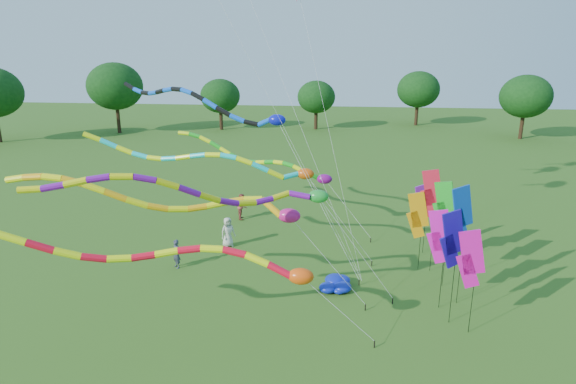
# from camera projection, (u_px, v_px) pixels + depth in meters

# --- Properties ---
(ground) EXTENTS (160.00, 160.00, 0.00)m
(ground) POSITION_uv_depth(u_px,v_px,m) (303.00, 329.00, 19.81)
(ground) COLOR #295C18
(ground) RESTS_ON ground
(tree_ring) EXTENTS (115.85, 119.25, 9.51)m
(tree_ring) POSITION_uv_depth(u_px,v_px,m) (372.00, 163.00, 24.28)
(tree_ring) COLOR #382314
(tree_ring) RESTS_ON ground
(tube_kite_red) EXTENTS (14.58, 2.49, 6.01)m
(tube_kite_red) POSITION_uv_depth(u_px,v_px,m) (177.00, 258.00, 17.47)
(tube_kite_red) COLOR black
(tube_kite_red) RESTS_ON ground
(tube_kite_orange) EXTENTS (14.07, 2.47, 7.00)m
(tube_kite_orange) POSITION_uv_depth(u_px,v_px,m) (191.00, 202.00, 19.51)
(tube_kite_orange) COLOR black
(tube_kite_orange) RESTS_ON ground
(tube_kite_purple) EXTENTS (12.82, 5.82, 7.67)m
(tube_kite_purple) POSITION_uv_depth(u_px,v_px,m) (220.00, 193.00, 17.62)
(tube_kite_purple) COLOR black
(tube_kite_purple) RESTS_ON ground
(tube_kite_blue) EXTENTS (13.53, 5.90, 9.75)m
(tube_kite_blue) POSITION_uv_depth(u_px,v_px,m) (211.00, 105.00, 24.73)
(tube_kite_blue) COLOR black
(tube_kite_blue) RESTS_ON ground
(tube_kite_cyan) EXTENTS (14.24, 1.57, 7.62)m
(tube_kite_cyan) POSITION_uv_depth(u_px,v_px,m) (223.00, 162.00, 23.77)
(tube_kite_cyan) COLOR black
(tube_kite_cyan) RESTS_ON ground
(tube_kite_green) EXTENTS (12.79, 4.70, 6.24)m
(tube_kite_green) POSITION_uv_depth(u_px,v_px,m) (268.00, 162.00, 30.41)
(tube_kite_green) COLOR black
(tube_kite_green) RESTS_ON ground
(banner_pole_green) EXTENTS (1.09, 0.56, 5.28)m
(banner_pole_green) POSITION_uv_depth(u_px,v_px,m) (444.00, 207.00, 22.35)
(banner_pole_green) COLOR black
(banner_pole_green) RESTS_ON ground
(banner_pole_red) EXTENTS (1.15, 0.36, 5.44)m
(banner_pole_red) POSITION_uv_depth(u_px,v_px,m) (432.00, 194.00, 23.88)
(banner_pole_red) COLOR black
(banner_pole_red) RESTS_ON ground
(banner_pole_blue_a) EXTENTS (1.12, 0.48, 5.04)m
(banner_pole_blue_a) POSITION_uv_depth(u_px,v_px,m) (452.00, 240.00, 19.14)
(banner_pole_blue_a) COLOR black
(banner_pole_blue_a) RESTS_ON ground
(banner_pole_orange) EXTENTS (1.16, 0.15, 4.24)m
(banner_pole_orange) POSITION_uv_depth(u_px,v_px,m) (417.00, 215.00, 24.32)
(banner_pole_orange) COLOR black
(banner_pole_orange) RESTS_ON ground
(banner_pole_blue_b) EXTENTS (1.11, 0.49, 5.59)m
(banner_pole_blue_b) POSITION_uv_depth(u_px,v_px,m) (461.00, 213.00, 20.54)
(banner_pole_blue_b) COLOR black
(banner_pole_blue_b) RESTS_ON ground
(banner_pole_magenta_b) EXTENTS (1.16, 0.12, 4.47)m
(banner_pole_magenta_b) POSITION_uv_depth(u_px,v_px,m) (470.00, 259.00, 18.69)
(banner_pole_magenta_b) COLOR black
(banner_pole_magenta_b) RESTS_ON ground
(banner_pole_violet) EXTENTS (1.11, 0.51, 4.08)m
(banner_pole_violet) POSITION_uv_depth(u_px,v_px,m) (423.00, 206.00, 26.33)
(banner_pole_violet) COLOR black
(banner_pole_violet) RESTS_ON ground
(banner_pole_magenta_a) EXTENTS (1.15, 0.32, 4.61)m
(banner_pole_magenta_a) POSITION_uv_depth(u_px,v_px,m) (440.00, 237.00, 20.55)
(banner_pole_magenta_a) COLOR black
(banner_pole_magenta_a) RESTS_ON ground
(blue_nylon_heap) EXTENTS (1.78, 1.74, 0.53)m
(blue_nylon_heap) POSITION_uv_depth(u_px,v_px,m) (333.00, 284.00, 23.05)
(blue_nylon_heap) COLOR #0D20AF
(blue_nylon_heap) RESTS_ON ground
(person_a) EXTENTS (1.02, 0.98, 1.76)m
(person_a) POSITION_uv_depth(u_px,v_px,m) (228.00, 232.00, 27.83)
(person_a) COLOR beige
(person_a) RESTS_ON ground
(person_b) EXTENTS (0.67, 0.66, 1.55)m
(person_b) POSITION_uv_depth(u_px,v_px,m) (176.00, 254.00, 25.12)
(person_b) COLOR #393B50
(person_b) RESTS_ON ground
(person_c) EXTENTS (0.82, 0.97, 1.75)m
(person_c) POSITION_uv_depth(u_px,v_px,m) (242.00, 206.00, 32.39)
(person_c) COLOR #973C37
(person_c) RESTS_ON ground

